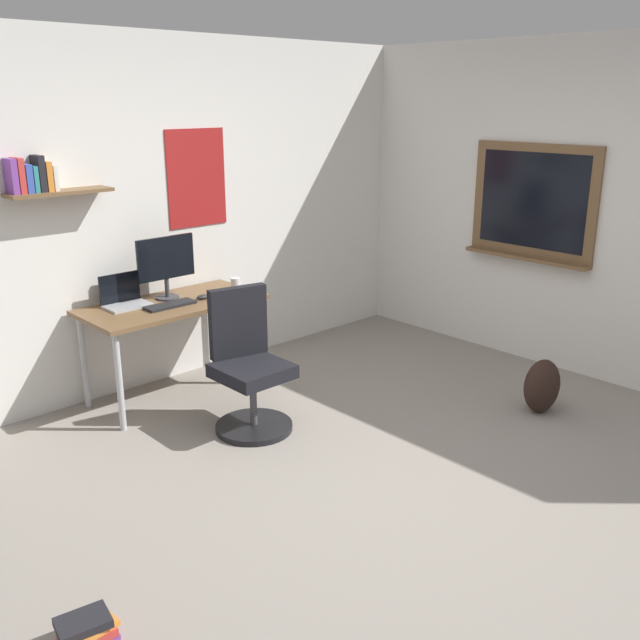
% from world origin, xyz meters
% --- Properties ---
extents(ground_plane, '(5.20, 5.20, 0.00)m').
position_xyz_m(ground_plane, '(0.00, 0.00, 0.00)').
color(ground_plane, gray).
rests_on(ground_plane, ground).
extents(wall_back, '(5.00, 0.30, 2.60)m').
position_xyz_m(wall_back, '(-0.01, 2.45, 1.30)').
color(wall_back, silver).
rests_on(wall_back, ground).
extents(wall_right, '(0.22, 5.00, 2.60)m').
position_xyz_m(wall_right, '(2.45, 0.03, 1.30)').
color(wall_right, silver).
rests_on(wall_right, ground).
extents(desk, '(1.30, 0.64, 0.72)m').
position_xyz_m(desk, '(-0.20, 2.05, 0.65)').
color(desk, brown).
rests_on(desk, ground).
extents(office_chair, '(0.52, 0.53, 0.95)m').
position_xyz_m(office_chair, '(-0.14, 1.25, 0.41)').
color(office_chair, black).
rests_on(office_chair, ground).
extents(laptop, '(0.31, 0.21, 0.23)m').
position_xyz_m(laptop, '(-0.50, 2.20, 0.78)').
color(laptop, '#ADAFB5').
rests_on(laptop, desk).
extents(monitor_primary, '(0.46, 0.17, 0.46)m').
position_xyz_m(monitor_primary, '(-0.17, 2.15, 0.99)').
color(monitor_primary, '#38383D').
rests_on(monitor_primary, desk).
extents(keyboard, '(0.37, 0.13, 0.02)m').
position_xyz_m(keyboard, '(-0.27, 1.97, 0.73)').
color(keyboard, black).
rests_on(keyboard, desk).
extents(computer_mouse, '(0.10, 0.06, 0.03)m').
position_xyz_m(computer_mouse, '(0.01, 1.97, 0.74)').
color(computer_mouse, '#262628').
rests_on(computer_mouse, desk).
extents(coffee_mug, '(0.08, 0.08, 0.09)m').
position_xyz_m(coffee_mug, '(0.35, 2.02, 0.77)').
color(coffee_mug, silver).
rests_on(coffee_mug, desk).
extents(backpack, '(0.32, 0.22, 0.39)m').
position_xyz_m(backpack, '(1.52, 0.02, 0.19)').
color(backpack, black).
rests_on(backpack, ground).
extents(book_stack_on_floor, '(0.24, 0.18, 0.12)m').
position_xyz_m(book_stack_on_floor, '(-1.86, 0.12, 0.06)').
color(book_stack_on_floor, '#7A3D99').
rests_on(book_stack_on_floor, ground).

